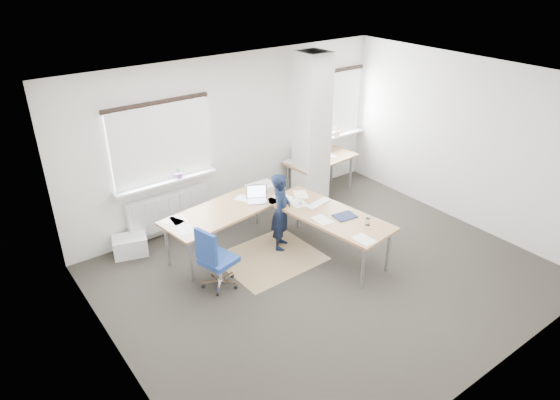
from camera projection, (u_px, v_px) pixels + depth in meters
ground at (326, 275)px, 7.30m from camera, size 6.00×6.00×0.00m
room_shell at (320, 152)px, 6.93m from camera, size 6.04×5.04×2.82m
floor_mat at (270, 258)px, 7.71m from camera, size 1.49×1.27×0.01m
white_crate at (130, 246)px, 7.74m from camera, size 0.59×0.49×0.31m
desk_main at (278, 212)px, 7.59m from camera, size 2.74×2.63×0.96m
desk_side at (320, 160)px, 9.45m from camera, size 1.46×0.82×1.22m
task_chair at (218, 271)px, 6.93m from camera, size 0.55×0.53×0.98m
person at (281, 212)px, 7.72m from camera, size 0.54×0.54×1.27m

